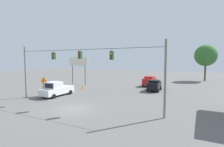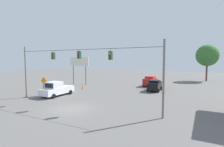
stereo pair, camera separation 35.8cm
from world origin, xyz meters
name	(u,v)px [view 2 (the right image)]	position (x,y,z in m)	size (l,w,h in m)	color
ground_plane	(71,109)	(0.00, 0.00, 0.00)	(140.00, 140.00, 0.00)	#605E5B
overhead_signal_span	(79,68)	(-0.02, -1.47, 4.35)	(18.84, 0.38, 7.04)	slate
pickup_truck_white_parked_shoulder	(57,89)	(6.49, -4.32, 0.98)	(2.22, 5.31, 2.12)	silver
sedan_red_oncoming_deep	(150,81)	(-2.96, -20.10, 1.02)	(2.11, 4.12, 1.96)	red
sedan_black_oncoming_far	(155,85)	(-5.14, -15.11, 0.95)	(2.14, 4.07, 1.83)	black
traffic_cone_nearest	(56,93)	(6.88, -4.62, 0.34)	(0.34, 0.34, 0.68)	orange
traffic_cone_second	(70,90)	(6.79, -7.46, 0.34)	(0.34, 0.34, 0.68)	orange
traffic_cone_third	(83,87)	(6.79, -10.87, 0.34)	(0.34, 0.34, 0.68)	orange
roadside_billboard	(79,64)	(11.40, -15.80, 4.42)	(4.81, 0.16, 5.81)	#4C473D
work_zone_sign	(44,82)	(7.97, -3.39, 1.99)	(1.27, 0.06, 2.84)	slate
pedestrian	(44,89)	(8.12, -3.50, 0.95)	(0.40, 0.28, 1.86)	#2D334C
tree_horizon_left	(207,55)	(-13.01, -35.15, 6.37)	(5.33, 5.33, 9.05)	#4C3823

